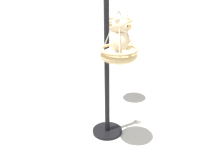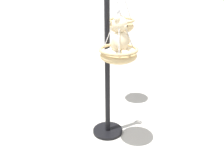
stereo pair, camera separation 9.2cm
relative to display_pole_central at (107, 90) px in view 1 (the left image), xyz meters
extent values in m
plane|color=#ADAAA3|center=(0.17, 0.11, -0.70)|extent=(40.00, 40.00, 0.00)
cylinder|color=black|center=(0.00, 0.00, 0.42)|extent=(0.07, 0.07, 2.24)
cylinder|color=black|center=(0.00, 0.00, -0.68)|extent=(0.44, 0.44, 0.04)
ellipsoid|color=tan|center=(0.15, 0.25, 0.59)|extent=(0.45, 0.45, 0.17)
torus|color=tan|center=(0.15, 0.25, 0.67)|extent=(0.48, 0.48, 0.04)
ellipsoid|color=silver|center=(0.15, 0.25, 0.61)|extent=(0.40, 0.40, 0.14)
cylinder|color=#B7B7BC|center=(0.24, 0.30, 0.91)|extent=(0.20, 0.12, 0.48)
cylinder|color=#B7B7BC|center=(0.06, 0.30, 0.91)|extent=(0.20, 0.12, 0.48)
cylinder|color=#B7B7BC|center=(0.15, 0.15, 0.91)|extent=(0.01, 0.22, 0.48)
torus|color=#B7B7BC|center=(0.15, 0.25, 1.15)|extent=(0.06, 0.06, 0.01)
ellipsoid|color=beige|center=(0.15, 0.26, 0.76)|extent=(0.24, 0.20, 0.28)
sphere|color=beige|center=(0.15, 0.26, 0.98)|extent=(0.23, 0.23, 0.19)
ellipsoid|color=beige|center=(0.15, 0.33, 0.96)|extent=(0.10, 0.09, 0.06)
sphere|color=black|center=(0.15, 0.35, 0.97)|extent=(0.03, 0.03, 0.03)
sphere|color=beige|center=(0.09, 0.26, 1.05)|extent=(0.07, 0.07, 0.07)
sphere|color=beige|center=(0.21, 0.26, 1.05)|extent=(0.07, 0.07, 0.07)
ellipsoid|color=beige|center=(0.02, 0.29, 0.79)|extent=(0.08, 0.14, 0.18)
ellipsoid|color=beige|center=(0.28, 0.29, 0.79)|extent=(0.08, 0.14, 0.18)
ellipsoid|color=beige|center=(0.08, 0.36, 0.65)|extent=(0.09, 0.16, 0.09)
ellipsoid|color=beige|center=(0.22, 0.36, 0.65)|extent=(0.09, 0.16, 0.09)
ellipsoid|color=tan|center=(-0.92, -0.28, 0.70)|extent=(0.40, 0.40, 0.22)
torus|color=tan|center=(-0.92, -0.28, 0.80)|extent=(0.43, 0.43, 0.04)
ellipsoid|color=silver|center=(-0.92, -0.28, 0.72)|extent=(0.35, 0.35, 0.18)
cylinder|color=#B7B7BC|center=(-0.84, -0.23, 1.03)|extent=(0.18, 0.11, 0.46)
cylinder|color=#B7B7BC|center=(-1.00, -0.23, 1.03)|extent=(0.18, 0.11, 0.46)
cylinder|color=#B7B7BC|center=(-0.92, -0.37, 1.03)|extent=(0.01, 0.20, 0.46)
camera|label=1|loc=(2.87, 1.61, 1.60)|focal=41.90mm
camera|label=2|loc=(2.83, 1.69, 1.60)|focal=41.90mm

